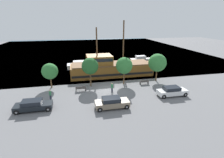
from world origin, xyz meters
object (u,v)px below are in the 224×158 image
parked_car_curb_rear (172,91)px  pedestrian_walking_far (50,95)px  pirate_ship (110,68)px  parked_car_curb_front (33,105)px  moored_boat_outer (81,65)px  pedestrian_walking_near (112,88)px  bench_promenade_west (144,82)px  parked_car_curb_mid (112,103)px  fire_hydrant (167,90)px  moored_boat_dockside (142,59)px  bench_promenade_east (81,89)px

parked_car_curb_rear → pedestrian_walking_far: (-18.56, 2.41, 0.08)m
pirate_ship → parked_car_curb_front: size_ratio=3.88×
moored_boat_outer → parked_car_curb_rear: bearing=-56.2°
parked_car_curb_front → pedestrian_walking_near: bearing=17.6°
parked_car_curb_front → parked_car_curb_rear: bearing=1.0°
bench_promenade_west → pirate_ship: bearing=125.9°
pirate_ship → pedestrian_walking_far: size_ratio=11.24×
pirate_ship → parked_car_curb_rear: 14.75m
parked_car_curb_mid → fire_hydrant: bearing=18.3°
moored_boat_dockside → pedestrian_walking_near: bearing=-122.7°
moored_boat_dockside → moored_boat_outer: size_ratio=1.04×
moored_boat_dockside → pirate_ship: bearing=-136.0°
parked_car_curb_mid → bench_promenade_east: 7.90m
parked_car_curb_mid → pedestrian_walking_far: size_ratio=2.78×
pirate_ship → bench_promenade_east: 10.37m
moored_boat_dockside → pedestrian_walking_far: size_ratio=4.14×
moored_boat_dockside → pedestrian_walking_near: 24.67m
bench_promenade_east → parked_car_curb_front: bearing=-140.6°
parked_car_curb_front → parked_car_curb_rear: 20.45m
pirate_ship → moored_boat_outer: bearing=130.6°
moored_boat_dockside → pedestrian_walking_far: 31.55m
bench_promenade_east → parked_car_curb_rear: bearing=-19.6°
pirate_ship → moored_boat_outer: size_ratio=2.82×
pirate_ship → fire_hydrant: size_ratio=24.27×
parked_car_curb_front → parked_car_curb_mid: size_ratio=1.04×
bench_promenade_east → bench_promenade_west: size_ratio=1.03×
moored_boat_outer → bench_promenade_east: (-0.64, -14.91, -0.27)m
moored_boat_outer → parked_car_curb_mid: bearing=-81.6°
bench_promenade_east → bench_promenade_west: (11.75, 0.86, -0.00)m
fire_hydrant → pirate_ship: bearing=122.3°
parked_car_curb_rear → parked_car_curb_mid: bearing=-169.3°
bench_promenade_east → moored_boat_outer: bearing=87.5°
bench_promenade_west → pedestrian_walking_far: bearing=-168.2°
parked_car_curb_front → bench_promenade_east: bearing=39.4°
fire_hydrant → bench_promenade_east: bearing=165.6°
moored_boat_dockside → bench_promenade_east: moored_boat_dockside is taller
pirate_ship → parked_car_curb_mid: 15.00m
moored_boat_outer → parked_car_curb_mid: (3.23, -21.78, 0.06)m
parked_car_curb_mid → fire_hydrant: (10.03, 3.31, -0.35)m
parked_car_curb_front → bench_promenade_west: parked_car_curb_front is taller
moored_boat_dockside → bench_promenade_west: moored_boat_dockside is taller
parked_car_curb_rear → moored_boat_dockside: bearing=79.7°
pedestrian_walking_far → bench_promenade_east: bearing=29.1°
bench_promenade_west → pedestrian_walking_far: (-16.33, -3.42, 0.40)m
parked_car_curb_mid → pedestrian_walking_near: 5.34m
pirate_ship → bench_promenade_east: (-6.70, -7.83, -1.19)m
parked_car_curb_front → fire_hydrant: 20.45m
parked_car_curb_rear → bench_promenade_west: bearing=110.9°
moored_boat_outer → parked_car_curb_mid: 22.02m
pedestrian_walking_near → parked_car_curb_front: bearing=-162.4°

